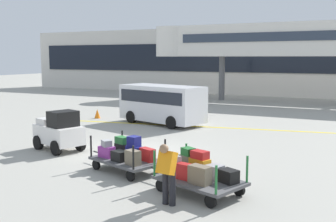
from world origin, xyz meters
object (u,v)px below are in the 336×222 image
Objects in this scene: baggage_tug at (59,131)px; baggage_handler at (167,171)px; shuttle_van at (162,101)px; baggage_cart_lead at (127,155)px; baggage_cart_middle at (198,173)px; safety_cone_near at (97,114)px.

baggage_tug is 1.50× the size of baggage_handler.
baggage_tug is at bearing -95.60° from shuttle_van.
baggage_cart_lead and baggage_cart_middle have the same top height.
baggage_tug is 4.26× the size of safety_cone_near.
baggage_cart_middle is 1.97× the size of baggage_handler.
baggage_tug is 7.07m from baggage_cart_middle.
baggage_cart_middle is 1.31m from baggage_handler.
baggage_cart_lead is at bearing 139.36° from baggage_handler.
shuttle_van reaches higher than baggage_tug.
shuttle_van is (-3.19, 8.70, 0.72)m from baggage_cart_lead.
baggage_cart_middle is 0.60× the size of shuttle_van.
baggage_cart_lead reaches higher than safety_cone_near.
baggage_tug is 4.13m from baggage_cart_lead.
shuttle_van reaches higher than baggage_cart_middle.
baggage_tug reaches higher than baggage_handler.
shuttle_van is at bearing 84.40° from baggage_tug.
baggage_handler reaches higher than baggage_cart_lead.
baggage_handler is (6.41, -3.45, 0.11)m from baggage_tug.
baggage_handler is at bearing -47.41° from safety_cone_near.
baggage_cart_lead is 1.97× the size of baggage_handler.
baggage_handler is (-0.30, -1.23, 0.32)m from baggage_cart_middle.
baggage_cart_lead is at bearing 162.00° from baggage_cart_middle.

